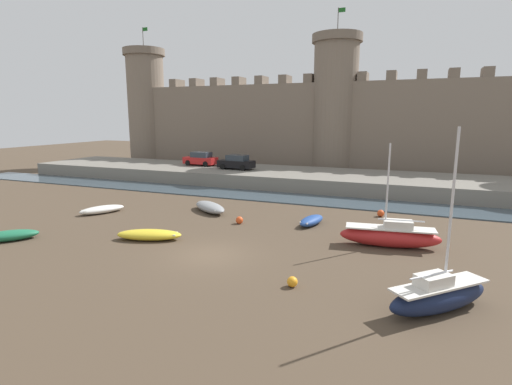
{
  "coord_description": "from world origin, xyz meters",
  "views": [
    {
      "loc": [
        10.06,
        -18.06,
        7.37
      ],
      "look_at": [
        0.51,
        5.48,
        2.5
      ],
      "focal_mm": 28.0,
      "sensor_mm": 36.0,
      "label": 1
    }
  ],
  "objects": [
    {
      "name": "ground_plane",
      "position": [
        0.0,
        0.0,
        0.0
      ],
      "size": [
        160.0,
        160.0,
        0.0
      ],
      "primitive_type": "plane",
      "color": "#4C3D2D"
    },
    {
      "name": "water_channel",
      "position": [
        0.0,
        15.95,
        0.05
      ],
      "size": [
        80.0,
        4.5,
        0.1
      ],
      "primitive_type": "cube",
      "color": "#3D4C56",
      "rests_on": "ground"
    },
    {
      "name": "quay_road",
      "position": [
        0.0,
        23.2,
        0.74
      ],
      "size": [
        69.33,
        10.0,
        1.48
      ],
      "primitive_type": "cube",
      "color": "slate",
      "rests_on": "ground"
    },
    {
      "name": "castle",
      "position": [
        -0.0,
        33.1,
        7.16
      ],
      "size": [
        63.43,
        6.1,
        20.19
      ],
      "color": "#7A6B5B",
      "rests_on": "ground"
    },
    {
      "name": "rowboat_near_channel_left",
      "position": [
        -4.66,
        1.03,
        0.33
      ],
      "size": [
        4.15,
        2.53,
        0.62
      ],
      "color": "yellow",
      "rests_on": "ground"
    },
    {
      "name": "rowboat_near_channel_right",
      "position": [
        3.61,
        7.99,
        0.33
      ],
      "size": [
        1.61,
        2.97,
        0.62
      ],
      "color": "#234793",
      "rests_on": "ground"
    },
    {
      "name": "rowboat_midflat_left",
      "position": [
        -4.71,
        8.76,
        0.39
      ],
      "size": [
        4.1,
        3.52,
        0.75
      ],
      "color": "gray",
      "rests_on": "ground"
    },
    {
      "name": "sailboat_foreground_left",
      "position": [
        8.93,
        5.13,
        0.66
      ],
      "size": [
        5.7,
        2.11,
        5.91
      ],
      "color": "red",
      "rests_on": "ground"
    },
    {
      "name": "rowboat_foreground_right",
      "position": [
        -12.24,
        5.26,
        0.3
      ],
      "size": [
        2.64,
        3.54,
        0.57
      ],
      "color": "silver",
      "rests_on": "ground"
    },
    {
      "name": "sailboat_foreground_centre",
      "position": [
        11.18,
        -2.27,
        0.65
      ],
      "size": [
        4.18,
        4.24,
        7.01
      ],
      "color": "#141E3D",
      "rests_on": "ground"
    },
    {
      "name": "rowboat_midflat_centre",
      "position": [
        -12.36,
        -2.32,
        0.33
      ],
      "size": [
        3.0,
        3.2,
        0.63
      ],
      "color": "#1E6B47",
      "rests_on": "ground"
    },
    {
      "name": "mooring_buoy_mid_mud",
      "position": [
        7.82,
        12.2,
        0.26
      ],
      "size": [
        0.52,
        0.52,
        0.52
      ],
      "primitive_type": "sphere",
      "color": "#E04C1E",
      "rests_on": "ground"
    },
    {
      "name": "mooring_buoy_near_channel",
      "position": [
        -1.12,
        6.42,
        0.26
      ],
      "size": [
        0.51,
        0.51,
        0.51
      ],
      "primitive_type": "sphere",
      "color": "#E04C1E",
      "rests_on": "ground"
    },
    {
      "name": "mooring_buoy_off_centre",
      "position": [
        5.36,
        -2.25,
        0.24
      ],
      "size": [
        0.47,
        0.47,
        0.47
      ],
      "primitive_type": "sphere",
      "color": "orange",
      "rests_on": "ground"
    },
    {
      "name": "car_quay_centre_west",
      "position": [
        -14.35,
        24.21,
        2.26
      ],
      "size": [
        4.21,
        2.11,
        1.62
      ],
      "color": "red",
      "rests_on": "quay_road"
    },
    {
      "name": "car_quay_centre_east",
      "position": [
        -8.81,
        22.58,
        2.26
      ],
      "size": [
        4.21,
        2.11,
        1.62
      ],
      "color": "black",
      "rests_on": "quay_road"
    }
  ]
}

